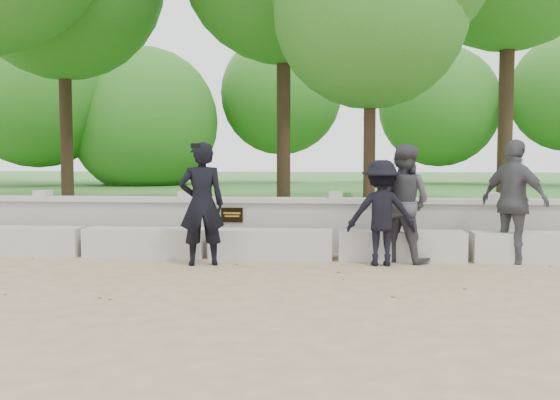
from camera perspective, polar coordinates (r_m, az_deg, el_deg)
The scene contains 9 objects.
ground at distance 8.05m, azimuth -9.42°, elevation -7.39°, with size 80.00×80.00×0.00m, color tan.
lawn at distance 21.78m, azimuth -0.19°, elevation 0.19°, with size 40.00×22.00×0.25m, color #2B6224.
concrete_bench at distance 9.84m, azimuth -6.66°, elevation -3.95°, with size 11.90×0.45×0.45m.
parapet_wall at distance 10.49m, azimuth -5.90°, elevation -2.13°, with size 12.50×0.35×0.90m.
man_main at distance 9.10m, azimuth -7.17°, elevation -0.36°, with size 0.74×0.68×1.79m.
visitor_left at distance 9.52m, azimuth 11.21°, elevation -0.27°, with size 1.08×1.03×1.77m.
visitor_mid at distance 9.15m, azimuth 9.26°, elevation -1.17°, with size 1.00×0.58×1.53m.
visitor_right at distance 9.83m, azimuth 20.65°, elevation -0.12°, with size 1.04×1.11×1.84m.
shrub_b at distance 11.98m, azimuth 6.00°, elevation -0.85°, with size 0.35×0.28×0.64m, color #41812C.
Camera 1 is at (1.99, -7.64, 1.59)m, focal length 40.00 mm.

